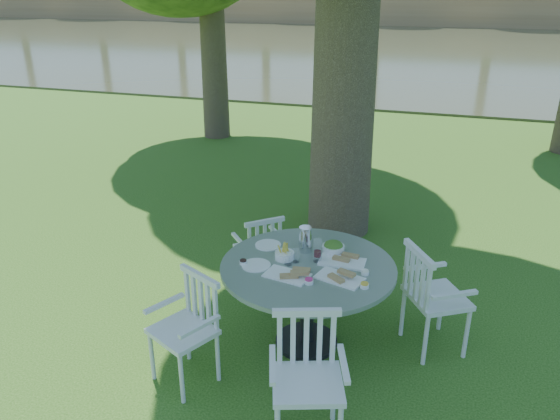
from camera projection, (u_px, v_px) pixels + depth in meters
The scene contains 8 objects.
ground at pixel (274, 290), 5.81m from camera, with size 140.00×140.00×0.00m, color #1B410D.
table at pixel (308, 279), 4.71m from camera, with size 1.50×1.50×0.81m.
chair_ne at pixel (427, 292), 4.69m from camera, with size 0.66×0.67×0.98m.
chair_nw at pixel (261, 247), 5.65m from camera, with size 0.59×0.58×0.85m.
chair_sw at pixel (191, 320), 4.37m from camera, with size 0.60×0.59×0.91m.
chair_se at pixel (307, 367), 3.80m from camera, with size 0.60×0.58×0.95m.
tableware at pixel (309, 255), 4.72m from camera, with size 1.12×0.77×0.24m.
river at pixel (424, 50), 26.03m from camera, with size 100.00×28.00×0.12m, color #353821.
Camera 1 is at (1.57, -4.77, 3.04)m, focal length 35.00 mm.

